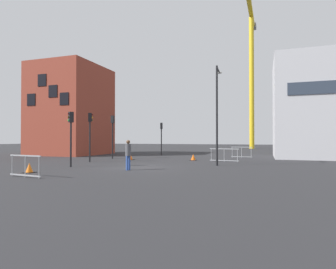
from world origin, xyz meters
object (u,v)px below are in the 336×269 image
(traffic_light_far, at_px, (90,129))
(traffic_cone_by_barrier, at_px, (29,168))
(streetlamp_tall, at_px, (217,106))
(construction_crane, at_px, (251,58))
(pedestrian_walking, at_px, (128,152))
(traffic_cone_orange, at_px, (130,156))
(traffic_cone_on_verge, at_px, (193,157))
(traffic_light_near, at_px, (161,133))
(traffic_light_corner, at_px, (113,130))
(traffic_light_verge, at_px, (71,130))

(traffic_light_far, height_order, traffic_cone_by_barrier, traffic_light_far)
(streetlamp_tall, relative_size, traffic_cone_by_barrier, 13.01)
(construction_crane, height_order, pedestrian_walking, construction_crane)
(streetlamp_tall, bearing_deg, traffic_cone_orange, 162.16)
(construction_crane, distance_m, traffic_cone_by_barrier, 47.70)
(traffic_cone_orange, height_order, traffic_cone_by_barrier, traffic_cone_orange)
(traffic_light_far, bearing_deg, streetlamp_tall, 2.85)
(streetlamp_tall, height_order, traffic_cone_on_verge, streetlamp_tall)
(streetlamp_tall, relative_size, traffic_light_far, 1.77)
(traffic_cone_by_barrier, bearing_deg, traffic_light_near, 85.98)
(streetlamp_tall, bearing_deg, traffic_light_corner, 161.56)
(pedestrian_walking, xyz_separation_m, traffic_cone_orange, (-3.61, 7.52, -0.75))
(streetlamp_tall, relative_size, traffic_cone_orange, 10.79)
(traffic_cone_on_verge, relative_size, traffic_cone_by_barrier, 1.02)
(traffic_light_corner, xyz_separation_m, traffic_cone_by_barrier, (1.30, -11.30, -2.47))
(traffic_light_near, xyz_separation_m, traffic_light_verge, (-1.13, -14.31, -0.01))
(streetlamp_tall, bearing_deg, traffic_light_near, 128.53)
(traffic_light_far, xyz_separation_m, traffic_cone_orange, (2.03, 3.13, -2.35))
(traffic_cone_orange, bearing_deg, traffic_cone_by_barrier, -95.09)
(traffic_light_far, distance_m, traffic_light_verge, 4.15)
(construction_crane, xyz_separation_m, traffic_cone_by_barrier, (-9.85, -43.54, -16.81))
(traffic_light_verge, relative_size, pedestrian_walking, 2.03)
(construction_crane, bearing_deg, pedestrian_walking, -97.45)
(traffic_cone_by_barrier, bearing_deg, traffic_light_verge, 88.09)
(construction_crane, height_order, traffic_light_corner, construction_crane)
(traffic_light_near, distance_m, traffic_cone_orange, 7.55)
(construction_crane, distance_m, traffic_light_far, 40.47)
(traffic_light_far, relative_size, traffic_light_verge, 1.08)
(traffic_light_far, relative_size, traffic_cone_orange, 6.09)
(traffic_light_far, xyz_separation_m, traffic_cone_on_verge, (7.46, 4.37, -2.40))
(traffic_light_far, bearing_deg, traffic_cone_by_barrier, -81.51)
(traffic_light_verge, bearing_deg, traffic_light_corner, 100.10)
(traffic_light_near, distance_m, traffic_light_corner, 6.87)
(traffic_light_far, bearing_deg, traffic_light_verge, -73.05)
(construction_crane, relative_size, traffic_light_far, 6.58)
(construction_crane, bearing_deg, traffic_light_verge, -103.63)
(construction_crane, distance_m, traffic_cone_orange, 38.14)
(construction_crane, bearing_deg, streetlamp_tall, -91.24)
(traffic_cone_by_barrier, bearing_deg, construction_crane, 77.25)
(traffic_light_near, height_order, traffic_cone_on_verge, traffic_light_near)
(traffic_light_verge, bearing_deg, streetlamp_tall, 26.49)
(traffic_light_far, height_order, traffic_light_corner, traffic_light_corner)
(construction_crane, distance_m, traffic_cone_on_verge, 36.17)
(traffic_cone_on_verge, bearing_deg, streetlamp_tall, -54.97)
(traffic_cone_orange, distance_m, traffic_cone_on_verge, 5.58)
(traffic_cone_orange, bearing_deg, traffic_cone_on_verge, 12.84)
(traffic_light_corner, xyz_separation_m, traffic_light_verge, (1.41, -7.93, -0.24))
(construction_crane, distance_m, pedestrian_walking, 43.96)
(traffic_light_corner, distance_m, pedestrian_walking, 10.34)
(traffic_cone_on_verge, bearing_deg, pedestrian_walking, -101.77)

